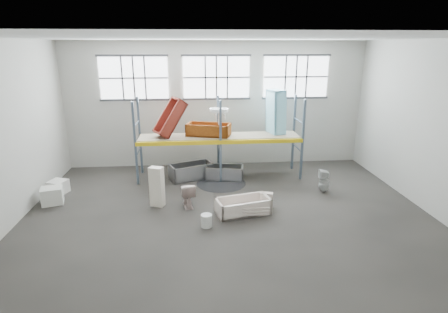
{
  "coord_description": "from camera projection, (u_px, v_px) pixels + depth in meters",
  "views": [
    {
      "loc": [
        -0.96,
        -9.46,
        4.83
      ],
      "look_at": [
        0.0,
        1.5,
        1.4
      ],
      "focal_mm": 28.82,
      "sensor_mm": 36.0,
      "label": 1
    }
  ],
  "objects": [
    {
      "name": "floor",
      "position": [
        228.0,
        219.0,
        10.53
      ],
      "size": [
        12.0,
        10.0,
        0.1
      ],
      "primitive_type": "cube",
      "color": "#443F3A",
      "rests_on": "ground"
    },
    {
      "name": "ceiling",
      "position": [
        229.0,
        36.0,
        9.01
      ],
      "size": [
        12.0,
        10.0,
        0.1
      ],
      "primitive_type": "cube",
      "color": "silver",
      "rests_on": "ground"
    },
    {
      "name": "wall_back",
      "position": [
        216.0,
        105.0,
        14.57
      ],
      "size": [
        12.0,
        0.1,
        5.0
      ],
      "primitive_type": "cube",
      "color": "#B4B2A7",
      "rests_on": "ground"
    },
    {
      "name": "wall_front",
      "position": [
        265.0,
        221.0,
        4.97
      ],
      "size": [
        12.0,
        0.1,
        5.0
      ],
      "primitive_type": "cube",
      "color": "#A19F95",
      "rests_on": "ground"
    },
    {
      "name": "wall_right",
      "position": [
        439.0,
        130.0,
        10.28
      ],
      "size": [
        0.1,
        10.0,
        5.0
      ],
      "primitive_type": "cube",
      "color": "#B8B5AB",
      "rests_on": "ground"
    },
    {
      "name": "window_left",
      "position": [
        134.0,
        78.0,
        13.87
      ],
      "size": [
        2.6,
        0.04,
        1.6
      ],
      "primitive_type": "cube",
      "color": "white",
      "rests_on": "wall_back"
    },
    {
      "name": "window_mid",
      "position": [
        216.0,
        77.0,
        14.14
      ],
      "size": [
        2.6,
        0.04,
        1.6
      ],
      "primitive_type": "cube",
      "color": "white",
      "rests_on": "wall_back"
    },
    {
      "name": "window_right",
      "position": [
        296.0,
        77.0,
        14.41
      ],
      "size": [
        2.6,
        0.04,
        1.6
      ],
      "primitive_type": "cube",
      "color": "white",
      "rests_on": "wall_back"
    },
    {
      "name": "rack_upright_la",
      "position": [
        135.0,
        144.0,
        12.58
      ],
      "size": [
        0.08,
        0.08,
        3.0
      ],
      "primitive_type": "cube",
      "color": "slate",
      "rests_on": "floor"
    },
    {
      "name": "rack_upright_lb",
      "position": [
        140.0,
        136.0,
        13.72
      ],
      "size": [
        0.08,
        0.08,
        3.0
      ],
      "primitive_type": "cube",
      "color": "slate",
      "rests_on": "floor"
    },
    {
      "name": "rack_upright_ma",
      "position": [
        221.0,
        142.0,
        12.83
      ],
      "size": [
        0.08,
        0.08,
        3.0
      ],
      "primitive_type": "cube",
      "color": "slate",
      "rests_on": "floor"
    },
    {
      "name": "rack_upright_mb",
      "position": [
        218.0,
        134.0,
        13.97
      ],
      "size": [
        0.08,
        0.08,
        3.0
      ],
      "primitive_type": "cube",
      "color": "slate",
      "rests_on": "floor"
    },
    {
      "name": "rack_upright_ra",
      "position": [
        303.0,
        140.0,
        13.08
      ],
      "size": [
        0.08,
        0.08,
        3.0
      ],
      "primitive_type": "cube",
      "color": "slate",
      "rests_on": "floor"
    },
    {
      "name": "rack_upright_rb",
      "position": [
        294.0,
        133.0,
        14.22
      ],
      "size": [
        0.08,
        0.08,
        3.0
      ],
      "primitive_type": "cube",
      "color": "slate",
      "rests_on": "floor"
    },
    {
      "name": "rack_beam_front",
      "position": [
        221.0,
        142.0,
        12.83
      ],
      "size": [
        6.0,
        0.1,
        0.14
      ],
      "primitive_type": "cube",
      "color": "yellow",
      "rests_on": "floor"
    },
    {
      "name": "rack_beam_back",
      "position": [
        218.0,
        134.0,
        13.97
      ],
      "size": [
        6.0,
        0.1,
        0.14
      ],
      "primitive_type": "cube",
      "color": "yellow",
      "rests_on": "floor"
    },
    {
      "name": "shelf_deck",
      "position": [
        219.0,
        136.0,
        13.37
      ],
      "size": [
        5.9,
        1.1,
        0.03
      ],
      "primitive_type": "cube",
      "color": "gray",
      "rests_on": "floor"
    },
    {
      "name": "wet_patch",
      "position": [
        221.0,
        183.0,
        13.08
      ],
      "size": [
        1.8,
        1.8,
        0.0
      ],
      "primitive_type": "cylinder",
      "color": "black",
      "rests_on": "floor"
    },
    {
      "name": "bathtub_beige",
      "position": [
        243.0,
        206.0,
        10.71
      ],
      "size": [
        1.71,
        1.09,
        0.47
      ],
      "primitive_type": null,
      "rotation": [
        0.0,
        0.0,
        0.23
      ],
      "color": "beige",
      "rests_on": "floor"
    },
    {
      "name": "cistern_spare",
      "position": [
        266.0,
        198.0,
        11.14
      ],
      "size": [
        0.42,
        0.29,
        0.37
      ],
      "primitive_type": "cube",
      "rotation": [
        0.0,
        0.0,
        -0.31
      ],
      "color": "#F1DBCC",
      "rests_on": "bathtub_beige"
    },
    {
      "name": "sink_in_tub",
      "position": [
        243.0,
        202.0,
        11.18
      ],
      "size": [
        0.44,
        0.44,
        0.14
      ],
      "primitive_type": "imported",
      "rotation": [
        0.0,
        0.0,
        0.13
      ],
      "color": "beige",
      "rests_on": "bathtub_beige"
    },
    {
      "name": "toilet_beige",
      "position": [
        187.0,
        194.0,
        11.16
      ],
      "size": [
        0.55,
        0.82,
        0.78
      ],
      "primitive_type": "imported",
      "rotation": [
        0.0,
        0.0,
        3.31
      ],
      "color": "beige",
      "rests_on": "floor"
    },
    {
      "name": "cistern_tall",
      "position": [
        157.0,
        187.0,
        11.1
      ],
      "size": [
        0.48,
        0.4,
        1.27
      ],
      "primitive_type": "cube",
      "rotation": [
        0.0,
        0.0,
        -0.38
      ],
      "color": "white",
      "rests_on": "floor"
    },
    {
      "name": "toilet_white",
      "position": [
        324.0,
        181.0,
        12.22
      ],
      "size": [
        0.41,
        0.41,
        0.8
      ],
      "primitive_type": "imported",
      "rotation": [
        0.0,
        0.0,
        -1.7
      ],
      "color": "silver",
      "rests_on": "floor"
    },
    {
      "name": "steel_tub_left",
      "position": [
        191.0,
        171.0,
        13.51
      ],
      "size": [
        1.73,
        1.26,
        0.58
      ],
      "primitive_type": null,
      "rotation": [
        0.0,
        0.0,
        0.37
      ],
      "color": "#B0B2B7",
      "rests_on": "floor"
    },
    {
      "name": "steel_tub_right",
      "position": [
        225.0,
        172.0,
        13.47
      ],
      "size": [
        1.47,
        0.89,
        0.5
      ],
      "primitive_type": null,
      "rotation": [
        0.0,
        0.0,
        -0.19
      ],
      "color": "#A9AAAF",
      "rests_on": "floor"
    },
    {
      "name": "rust_tub_flat",
      "position": [
        209.0,
        130.0,
        13.32
      ],
      "size": [
        1.74,
        1.18,
        0.45
      ],
      "primitive_type": null,
      "rotation": [
        0.0,
        0.0,
        -0.3
      ],
      "color": "#914610",
      "rests_on": "shelf_deck"
    },
    {
      "name": "rust_tub_tilted",
      "position": [
        170.0,
        118.0,
        13.05
      ],
      "size": [
        1.37,
        1.16,
        1.44
      ],
      "primitive_type": null,
      "rotation": [
        0.0,
        -0.96,
        0.48
      ],
      "color": "maroon",
      "rests_on": "shelf_deck"
    },
    {
      "name": "sink_on_shelf",
      "position": [
        219.0,
        124.0,
        13.02
      ],
      "size": [
        0.81,
        0.71,
        0.6
      ],
      "primitive_type": "imported",
      "rotation": [
        0.0,
        0.0,
        -0.31
      ],
      "color": "white",
      "rests_on": "rust_tub_flat"
    },
    {
      "name": "blue_tub_upright",
      "position": [
        276.0,
        112.0,
        13.55
      ],
      "size": [
        0.71,
        0.89,
        1.7
      ],
      "primitive_type": null,
      "rotation": [
        0.0,
        1.54,
        0.25
      ],
      "color": "#8EDEF7",
      "rests_on": "shelf_deck"
    },
    {
      "name": "bucket",
      "position": [
        206.0,
        221.0,
        9.93
      ],
      "size": [
        0.4,
        0.4,
        0.36
      ],
      "primitive_type": "cylinder",
      "rotation": [
        0.0,
        0.0,
        -0.41
      ],
      "color": "silver",
      "rests_on": "floor"
    },
    {
      "name": "carton_near",
      "position": [
        52.0,
        196.0,
        11.36
      ],
      "size": [
        0.74,
        0.68,
        0.54
      ],
      "primitive_type": "cube",
      "rotation": [
        0.0,
        0.0,
        0.27
      ],
      "color": "silver",
      "rests_on": "floor"
    },
    {
      "name": "carton_far",
      "position": [
        58.0,
        187.0,
        12.17
      ],
      "size": [
        0.69,
        0.69,
        0.45
      ],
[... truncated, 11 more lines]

